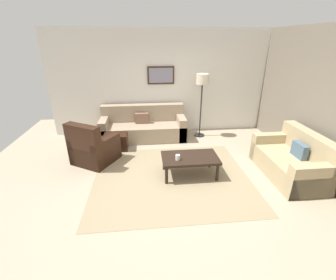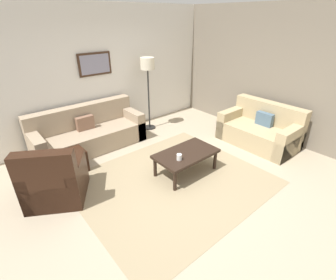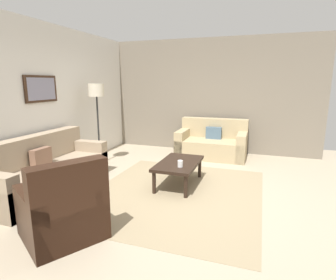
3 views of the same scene
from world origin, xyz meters
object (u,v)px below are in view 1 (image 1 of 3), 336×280
at_px(couch_main, 143,127).
at_px(ottoman, 116,140).
at_px(lamp_standing, 202,86).
at_px(armchair_leather, 93,150).
at_px(framed_artwork, 161,75).
at_px(cup, 178,157).
at_px(coffee_table, 190,159).
at_px(couch_loveseat, 295,162).

bearing_deg(couch_main, ottoman, -137.86).
relative_size(ottoman, lamp_standing, 0.33).
distance_m(couch_main, armchair_leather, 1.73).
xyz_separation_m(couch_main, framed_artwork, (0.53, 0.39, 1.32)).
xyz_separation_m(couch_main, ottoman, (-0.68, -0.61, -0.10)).
bearing_deg(cup, lamp_standing, 66.10).
distance_m(armchair_leather, framed_artwork, 2.72).
bearing_deg(armchair_leather, cup, -25.38).
xyz_separation_m(coffee_table, cup, (-0.26, -0.10, 0.10)).
bearing_deg(cup, couch_main, 106.57).
xyz_separation_m(couch_main, lamp_standing, (1.57, -0.05, 1.11)).
relative_size(ottoman, framed_artwork, 0.78).
distance_m(couch_main, framed_artwork, 1.48).
bearing_deg(cup, ottoman, 130.65).
bearing_deg(couch_loveseat, cup, 177.27).
relative_size(armchair_leather, ottoman, 1.96).
relative_size(armchair_leather, lamp_standing, 0.64).
height_order(couch_loveseat, framed_artwork, framed_artwork).
distance_m(coffee_table, cup, 0.30).
xyz_separation_m(couch_loveseat, ottoman, (-3.65, 1.65, -0.10)).
relative_size(couch_loveseat, cup, 15.00).
xyz_separation_m(armchair_leather, ottoman, (0.43, 0.71, -0.11)).
bearing_deg(armchair_leather, lamp_standing, 25.43).
bearing_deg(couch_main, cup, -73.43).
height_order(ottoman, cup, cup).
distance_m(couch_main, coffee_table, 2.24).
bearing_deg(framed_artwork, couch_loveseat, -47.51).
bearing_deg(armchair_leather, coffee_table, -19.89).
bearing_deg(couch_main, armchair_leather, -129.90).
xyz_separation_m(ottoman, framed_artwork, (1.21, 1.01, 1.42)).
bearing_deg(coffee_table, ottoman, 137.76).
xyz_separation_m(armchair_leather, cup, (1.75, -0.83, 0.16)).
bearing_deg(cup, framed_artwork, 92.40).
height_order(armchair_leather, framed_artwork, framed_artwork).
relative_size(lamp_standing, framed_artwork, 2.37).
relative_size(couch_main, ottoman, 4.02).
height_order(couch_loveseat, coffee_table, couch_loveseat).
bearing_deg(ottoman, cup, -49.35).
bearing_deg(coffee_table, framed_artwork, 98.56).
distance_m(couch_main, lamp_standing, 1.93).
relative_size(couch_main, lamp_standing, 1.32).
bearing_deg(couch_loveseat, coffee_table, 174.10).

